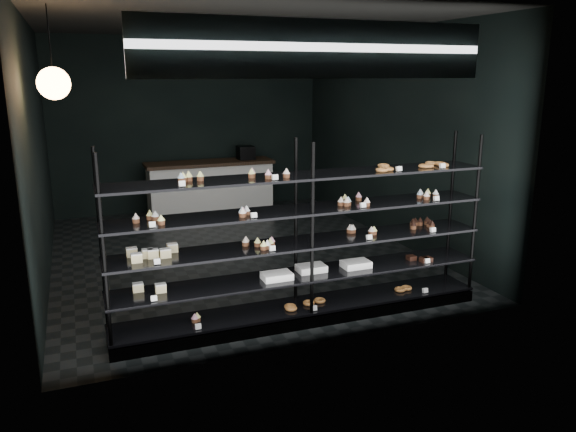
{
  "coord_description": "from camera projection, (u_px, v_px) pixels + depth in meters",
  "views": [
    {
      "loc": [
        -2.08,
        -7.56,
        2.54
      ],
      "look_at": [
        0.09,
        -1.9,
        1.0
      ],
      "focal_mm": 35.0,
      "sensor_mm": 36.0,
      "label": 1
    }
  ],
  "objects": [
    {
      "name": "service_counter",
      "position": [
        211.0,
        187.0,
        10.41
      ],
      "size": [
        2.34,
        0.65,
        1.23
      ],
      "color": "silver",
      "rests_on": "room"
    },
    {
      "name": "room",
      "position": [
        233.0,
        143.0,
        7.79
      ],
      "size": [
        5.01,
        6.01,
        3.2
      ],
      "color": "black",
      "rests_on": "ground"
    },
    {
      "name": "display_shelf",
      "position": [
        302.0,
        263.0,
        5.83
      ],
      "size": [
        4.0,
        0.5,
        1.91
      ],
      "color": "black",
      "rests_on": "room"
    },
    {
      "name": "pendant_lamp",
      "position": [
        54.0,
        83.0,
        5.42
      ],
      "size": [
        0.31,
        0.31,
        0.89
      ],
      "color": "black",
      "rests_on": "room"
    },
    {
      "name": "signage",
      "position": [
        320.0,
        49.0,
        4.86
      ],
      "size": [
        3.3,
        0.05,
        0.5
      ],
      "color": "#0D1A41",
      "rests_on": "room"
    }
  ]
}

